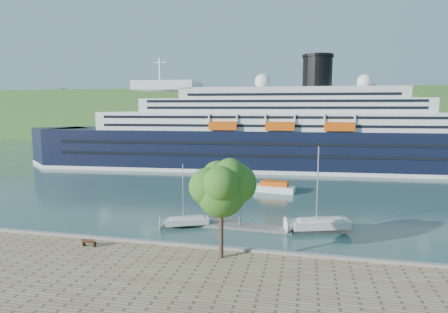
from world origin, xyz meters
The scene contains 10 objects.
ground centered at (0.00, 0.00, 0.00)m, with size 400.00×400.00×0.00m, color #2C4E4C.
far_hillside centered at (0.00, 145.00, 12.00)m, with size 400.00×50.00×24.00m, color #365D25.
quay_coping centered at (0.00, -0.20, 1.15)m, with size 220.00×0.50×0.30m, color slate.
cruise_ship centered at (-0.07, 58.63, 14.19)m, with size 126.39×18.40×28.38m, color black, non-canonical shape.
park_bench centered at (-11.06, -2.44, 1.49)m, with size 1.52×0.62×0.97m, color #401F12, non-canonical shape.
promenade_tree centered at (3.20, -2.36, 6.31)m, with size 6.41×6.41×10.62m, color #2B5B18, non-canonical shape.
floating_pontoon centered at (0.90, 10.04, 0.19)m, with size 17.46×2.13×0.39m, color slate, non-canonical shape.
sailboat_white_near centered at (-3.95, 8.73, 4.01)m, with size 6.20×1.72×8.01m, color silver, non-canonical shape.
sailboat_white_far centered at (13.04, 10.47, 5.16)m, with size 7.99×2.22×10.33m, color silver, non-canonical shape.
tender_launch centered at (5.50, 31.90, 1.03)m, with size 7.47×2.56×2.06m, color #D54D0C, non-canonical shape.
Camera 1 is at (10.99, -36.36, 15.52)m, focal length 30.00 mm.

